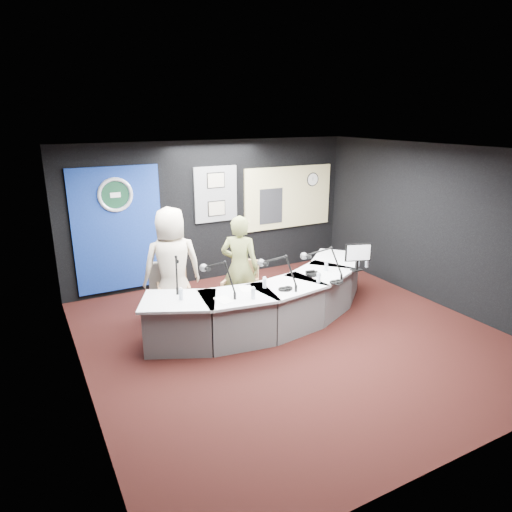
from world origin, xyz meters
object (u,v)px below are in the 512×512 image
armchair_left (174,291)px  person_woman (240,268)px  broadcast_desk (271,301)px  armchair_right (240,292)px  person_man (172,266)px

armchair_left → person_woman: person_woman is taller
broadcast_desk → armchair_left: 1.60m
armchair_right → person_man: (-1.03, 0.34, 0.52)m
broadcast_desk → armchair_right: armchair_right is taller
armchair_right → armchair_left: bearing=-148.3°
armchair_left → person_woman: bearing=-6.7°
broadcast_desk → armchair_right: bearing=126.6°
armchair_right → broadcast_desk: bearing=-3.3°
person_man → person_woman: bearing=167.7°
armchair_right → person_woman: size_ratio=0.50×
armchair_left → person_man: 0.43m
broadcast_desk → armchair_right: size_ratio=5.19×
person_man → armchair_right: bearing=167.7°
person_man → armchair_left: bearing=-0.0°
broadcast_desk → person_man: person_man is taller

